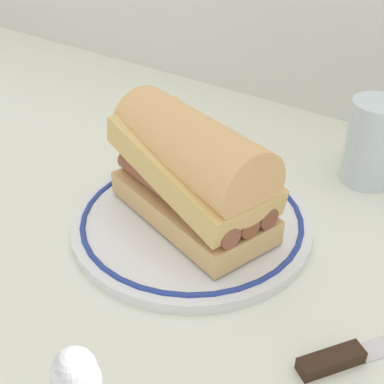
% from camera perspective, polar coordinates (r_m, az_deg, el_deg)
% --- Properties ---
extents(ground_plane, '(1.50, 1.50, 0.00)m').
position_cam_1_polar(ground_plane, '(0.57, -2.67, -3.57)').
color(ground_plane, silver).
extents(plate, '(0.25, 0.25, 0.01)m').
position_cam_1_polar(plate, '(0.56, 0.00, -3.13)').
color(plate, white).
rests_on(plate, ground_plane).
extents(sausage_sandwich, '(0.20, 0.14, 0.11)m').
position_cam_1_polar(sausage_sandwich, '(0.53, 0.00, 2.45)').
color(sausage_sandwich, tan).
rests_on(sausage_sandwich, plate).
extents(drinking_glass, '(0.06, 0.06, 0.10)m').
position_cam_1_polar(drinking_glass, '(0.66, 18.63, 4.52)').
color(drinking_glass, silver).
rests_on(drinking_glass, ground_plane).
extents(butter_knife, '(0.10, 0.13, 0.01)m').
position_cam_1_polar(butter_knife, '(0.47, 17.97, -15.80)').
color(butter_knife, silver).
rests_on(butter_knife, ground_plane).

